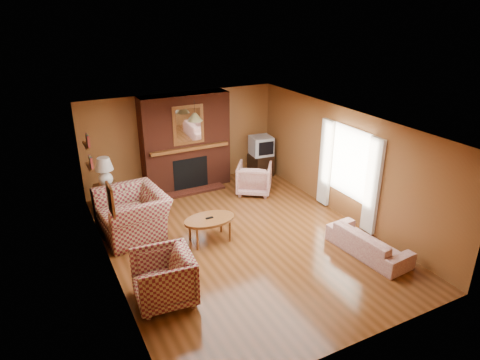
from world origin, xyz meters
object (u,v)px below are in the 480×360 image
plaid_armchair (163,278)px  floral_sofa (368,242)px  tv_stand (261,165)px  crt_tv (261,146)px  fireplace (186,143)px  plaid_loveseat (133,214)px  floral_armchair (254,178)px  side_table (108,199)px  table_lamp (104,170)px  coffee_table (210,221)px

plaid_armchair → floral_sofa: (3.85, -0.43, -0.18)m
tv_stand → crt_tv: crt_tv is taller
fireplace → tv_stand: fireplace is taller
plaid_loveseat → floral_armchair: size_ratio=1.70×
side_table → table_lamp: table_lamp is taller
floral_armchair → crt_tv: size_ratio=1.39×
coffee_table → crt_tv: crt_tv is taller
fireplace → floral_armchair: bearing=-39.1°
plaid_loveseat → floral_sofa: plaid_loveseat is taller
floral_sofa → table_lamp: (-4.00, 4.00, 0.78)m
floral_armchair → coffee_table: bearing=76.0°
fireplace → table_lamp: bearing=-165.7°
plaid_armchair → floral_sofa: size_ratio=0.56×
plaid_armchair → fireplace: bearing=160.1°
plaid_armchair → coffee_table: bearing=140.3°
plaid_armchair → floral_armchair: (3.29, 3.01, -0.05)m
plaid_loveseat → fireplace: bearing=128.2°
plaid_armchair → table_lamp: size_ratio=1.42×
floral_sofa → coffee_table: bearing=48.7°
fireplace → floral_armchair: fireplace is taller
plaid_loveseat → table_lamp: size_ratio=2.15×
plaid_armchair → tv_stand: (4.00, 3.92, -0.12)m
fireplace → plaid_armchair: (-1.95, -4.11, -0.76)m
floral_armchair → crt_tv: 1.24m
plaid_armchair → floral_armchair: size_ratio=1.12×
plaid_loveseat → coffee_table: 1.60m
plaid_loveseat → coffee_table: bearing=47.6°
side_table → crt_tv: crt_tv is taller
plaid_armchair → coffee_table: size_ratio=0.90×
plaid_loveseat → crt_tv: crt_tv is taller
floral_sofa → floral_armchair: (-0.56, 3.45, 0.14)m
tv_stand → coffee_table: bearing=-141.3°
plaid_loveseat → crt_tv: bearing=106.5°
floral_sofa → table_lamp: bearing=39.9°
floral_sofa → side_table: 5.66m
floral_armchair → coffee_table: 2.52m
side_table → table_lamp: (-0.00, 0.00, 0.69)m
floral_sofa → tv_stand: (0.15, 4.35, 0.06)m
plaid_armchair → side_table: size_ratio=1.42×
floral_sofa → floral_armchair: bearing=4.1°
fireplace → tv_stand: size_ratio=3.94×
plaid_armchair → side_table: plaid_armchair is taller
tv_stand → table_lamp: bearing=179.3°
side_table → plaid_loveseat: bearing=-78.6°
floral_sofa → crt_tv: 4.40m
plaid_armchair → plaid_loveseat: bearing=-177.0°
floral_armchair → side_table: bearing=26.2°
tv_stand → fireplace: bearing=169.3°
floral_sofa → table_lamp: size_ratio=2.52×
side_table → table_lamp: 0.69m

